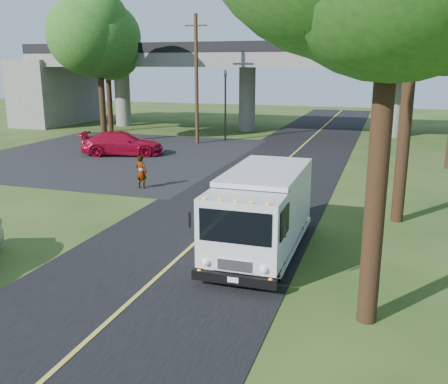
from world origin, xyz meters
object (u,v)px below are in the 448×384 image
at_px(tree_left_lot, 99,30).
at_px(tree_left_far, 107,41).
at_px(traffic_signal, 225,98).
at_px(utility_pole, 197,79).
at_px(red_sedan, 123,143).
at_px(step_van, 262,210).
at_px(pedestrian, 141,172).

xyz_separation_m(tree_left_lot, tree_left_far, (-3.00, 6.00, -0.45)).
relative_size(traffic_signal, utility_pole, 0.58).
height_order(tree_left_lot, red_sedan, tree_left_lot).
xyz_separation_m(tree_left_far, red_sedan, (6.50, -9.74, -6.71)).
height_order(traffic_signal, red_sedan, traffic_signal).
height_order(traffic_signal, step_van, traffic_signal).
relative_size(traffic_signal, tree_left_lot, 0.50).
bearing_deg(utility_pole, traffic_signal, 53.13).
distance_m(traffic_signal, utility_pole, 2.86).
distance_m(tree_left_far, step_van, 30.80).
distance_m(tree_left_lot, tree_left_far, 6.72).
bearing_deg(step_van, utility_pole, 115.92).
height_order(utility_pole, red_sedan, utility_pole).
xyz_separation_m(utility_pole, tree_left_far, (-9.29, 3.84, 2.86)).
height_order(utility_pole, tree_left_lot, tree_left_lot).
distance_m(tree_left_lot, step_van, 24.57).
bearing_deg(step_van, traffic_signal, 110.38).
relative_size(tree_left_far, pedestrian, 6.31).
bearing_deg(utility_pole, tree_left_lot, -161.03).
height_order(tree_left_far, red_sedan, tree_left_far).
distance_m(tree_left_far, red_sedan, 13.49).
relative_size(tree_left_lot, tree_left_far, 1.06).
bearing_deg(traffic_signal, step_van, -69.24).
height_order(tree_left_lot, pedestrian, tree_left_lot).
xyz_separation_m(traffic_signal, utility_pole, (-1.50, -2.00, 1.40)).
bearing_deg(red_sedan, step_van, -155.95).
distance_m(step_van, pedestrian, 9.54).
distance_m(utility_pole, pedestrian, 14.21).
relative_size(utility_pole, step_van, 1.50).
distance_m(tree_left_lot, red_sedan, 8.80).
distance_m(utility_pole, tree_left_far, 10.45).
distance_m(utility_pole, step_van, 22.14).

